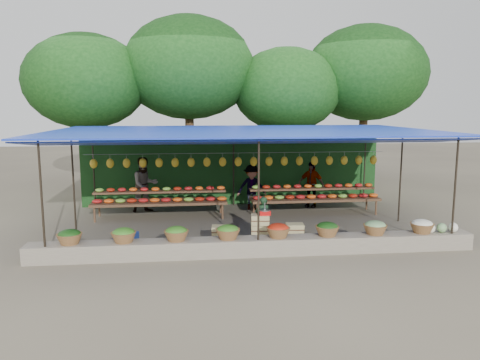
{
  "coord_description": "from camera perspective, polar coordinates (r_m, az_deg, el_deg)",
  "views": [
    {
      "loc": [
        -1.62,
        -13.36,
        3.47
      ],
      "look_at": [
        -0.08,
        0.2,
        1.34
      ],
      "focal_mm": 35.0,
      "sensor_mm": 36.0,
      "label": 1
    }
  ],
  "objects": [
    {
      "name": "ground",
      "position": [
        13.9,
        0.42,
        -5.57
      ],
      "size": [
        60.0,
        60.0,
        0.0
      ],
      "primitive_type": "plane",
      "color": "brown",
      "rests_on": "ground"
    },
    {
      "name": "customer_right",
      "position": [
        16.44,
        8.66,
        -0.54
      ],
      "size": [
        0.99,
        0.88,
        1.61
      ],
      "primitive_type": "imported",
      "rotation": [
        0.0,
        0.0,
        -0.65
      ],
      "color": "slate",
      "rests_on": "ground"
    },
    {
      "name": "netting_backdrop",
      "position": [
        16.74,
        -0.87,
        1.27
      ],
      "size": [
        10.6,
        0.06,
        2.5
      ],
      "primitive_type": "cube",
      "color": "#1B4C1F",
      "rests_on": "ground"
    },
    {
      "name": "crate_counter",
      "position": [
        11.98,
        2.32,
        -6.41
      ],
      "size": [
        2.38,
        0.38,
        0.77
      ],
      "color": "tan",
      "rests_on": "ground"
    },
    {
      "name": "vendor_seated",
      "position": [
        12.46,
        2.78,
        -4.59
      ],
      "size": [
        0.45,
        0.34,
        1.13
      ],
      "primitive_type": "imported",
      "rotation": [
        0.0,
        0.0,
        3.31
      ],
      "color": "#17331C",
      "rests_on": "ground"
    },
    {
      "name": "tree_row",
      "position": [
        19.6,
        -0.26,
        12.5
      ],
      "size": [
        16.51,
        5.5,
        7.12
      ],
      "color": "#3C2115",
      "rests_on": "ground"
    },
    {
      "name": "weighing_scale",
      "position": [
        11.87,
        3.04,
        -3.91
      ],
      "size": [
        0.29,
        0.29,
        0.31
      ],
      "color": "red",
      "rests_on": "crate_counter"
    },
    {
      "name": "customer_left",
      "position": [
        15.83,
        -11.53,
        -0.58
      ],
      "size": [
        1.09,
        1.0,
        1.83
      ],
      "primitive_type": "imported",
      "rotation": [
        0.0,
        0.0,
        0.42
      ],
      "color": "slate",
      "rests_on": "ground"
    },
    {
      "name": "stone_curb",
      "position": [
        11.22,
        2.12,
        -8.06
      ],
      "size": [
        10.6,
        0.55,
        0.4
      ],
      "primitive_type": "cube",
      "color": "#6D6557",
      "rests_on": "ground"
    },
    {
      "name": "customer_mid",
      "position": [
        15.9,
        1.44,
        -0.89
      ],
      "size": [
        1.02,
        0.61,
        1.54
      ],
      "primitive_type": "imported",
      "rotation": [
        0.0,
        0.0,
        -0.04
      ],
      "color": "slate",
      "rests_on": "ground"
    },
    {
      "name": "fruit_table_right",
      "position": [
        15.54,
        9.04,
        -1.83
      ],
      "size": [
        4.21,
        0.95,
        0.93
      ],
      "color": "#4D381E",
      "rests_on": "ground"
    },
    {
      "name": "fruit_table_left",
      "position": [
        15.01,
        -9.7,
        -2.23
      ],
      "size": [
        4.21,
        0.95,
        0.93
      ],
      "color": "#4D381E",
      "rests_on": "ground"
    },
    {
      "name": "blue_crate_back",
      "position": [
        12.27,
        -13.72,
        -7.01
      ],
      "size": [
        0.63,
        0.53,
        0.33
      ],
      "primitive_type": "cube",
      "rotation": [
        0.0,
        0.0,
        -0.28
      ],
      "color": "navy",
      "rests_on": "ground"
    },
    {
      "name": "produce_baskets",
      "position": [
        11.1,
        1.62,
        -6.29
      ],
      "size": [
        8.98,
        0.58,
        0.34
      ],
      "color": "brown",
      "rests_on": "stone_curb"
    },
    {
      "name": "stall_canopy",
      "position": [
        13.55,
        0.39,
        5.52
      ],
      "size": [
        10.8,
        6.6,
        2.82
      ],
      "color": "black",
      "rests_on": "ground"
    },
    {
      "name": "blue_crate_front",
      "position": [
        11.42,
        -15.5,
        -8.44
      ],
      "size": [
        0.5,
        0.4,
        0.26
      ],
      "primitive_type": "cube",
      "rotation": [
        0.0,
        0.0,
        0.21
      ],
      "color": "navy",
      "rests_on": "ground"
    }
  ]
}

